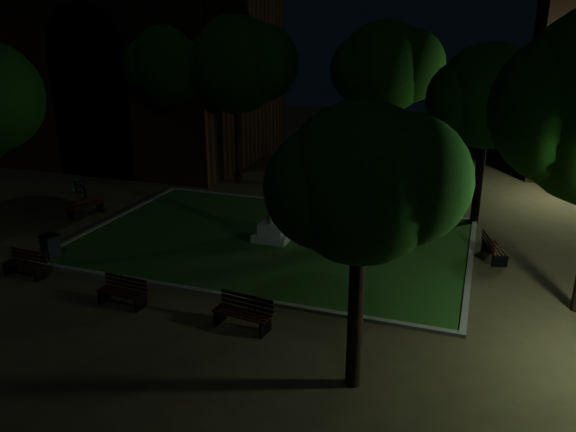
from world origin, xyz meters
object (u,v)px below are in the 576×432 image
at_px(monument, 273,219).
at_px(bench_near_right, 243,313).
at_px(bench_left_side, 86,207).
at_px(bicycle, 78,186).
at_px(bench_west_near, 26,265).
at_px(bench_near_left, 123,292).
at_px(bench_right_side, 493,248).
at_px(bench_far_side, 371,189).
at_px(trash_bin, 51,247).

distance_m(monument, bench_near_right, 6.86).
relative_size(bench_left_side, bicycle, 0.96).
distance_m(bench_west_near, bicycle, 9.77).
bearing_deg(bench_near_right, bench_west_near, -177.64).
distance_m(bench_near_left, bench_right_side, 13.23).
relative_size(bench_near_right, bicycle, 0.96).
distance_m(bench_near_right, bench_far_side, 14.14).
height_order(bench_right_side, bicycle, bicycle).
xyz_separation_m(bench_west_near, trash_bin, (-0.18, 1.42, 0.08)).
bearing_deg(trash_bin, bicycle, 122.30).
bearing_deg(bench_right_side, bench_west_near, 98.66).
distance_m(bench_right_side, trash_bin, 16.38).
height_order(bench_near_right, bench_left_side, bench_near_right).
height_order(bench_near_left, bench_near_right, bench_near_right).
distance_m(bench_far_side, bicycle, 14.89).
height_order(bench_near_left, bench_west_near, bench_west_near).
bearing_deg(bench_far_side, bench_near_left, 81.03).
xyz_separation_m(bench_right_side, bicycle, (-19.95, 1.65, 0.06)).
distance_m(bench_near_left, bench_left_side, 9.44).
height_order(bench_west_near, bench_right_side, bench_right_side).
bearing_deg(bench_near_left, trash_bin, 159.18).
height_order(bench_west_near, bench_left_side, bench_left_side).
distance_m(monument, bench_far_side, 7.89).
xyz_separation_m(bench_near_left, bench_right_side, (10.83, 7.60, 0.01)).
height_order(bench_right_side, trash_bin, trash_bin).
relative_size(monument, bench_near_left, 1.99).
xyz_separation_m(bench_left_side, bench_right_side, (17.48, 0.91, -0.01)).
bearing_deg(monument, bench_left_side, 179.43).
distance_m(bench_right_side, bench_far_side, 8.72).
height_order(bench_far_side, bicycle, bicycle).
xyz_separation_m(bench_left_side, bench_far_side, (11.62, 7.37, -0.06)).
bearing_deg(bench_right_side, bicycle, 69.54).
bearing_deg(monument, bench_near_right, -76.38).
xyz_separation_m(monument, bench_right_side, (8.34, 1.00, -0.53)).
relative_size(bench_near_left, bench_west_near, 0.98).
relative_size(monument, bench_right_side, 1.85).
relative_size(bench_west_near, trash_bin, 1.66).
bearing_deg(monument, bench_west_near, -139.44).
bearing_deg(bench_near_left, bench_left_side, 138.56).
bearing_deg(bench_left_side, bench_right_side, 114.09).
relative_size(bench_near_left, trash_bin, 1.64).
height_order(monument, bench_near_right, monument).
bearing_deg(bench_near_left, bench_west_near, 174.93).
relative_size(bench_left_side, trash_bin, 1.81).
height_order(bench_west_near, bicycle, bicycle).
distance_m(bench_near_left, bench_far_side, 14.92).
xyz_separation_m(bench_near_left, trash_bin, (-4.60, 2.10, 0.09)).
bearing_deg(monument, bicycle, 167.14).
bearing_deg(trash_bin, bench_far_side, 51.34).
height_order(monument, bench_right_side, monument).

